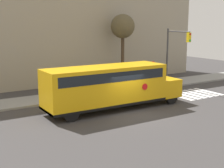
{
  "coord_description": "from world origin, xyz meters",
  "views": [
    {
      "loc": [
        -11.49,
        -16.14,
        5.84
      ],
      "look_at": [
        -0.14,
        2.12,
        1.66
      ],
      "focal_mm": 50.0,
      "sensor_mm": 36.0,
      "label": 1
    }
  ],
  "objects_px": {
    "school_bus": "(110,85)",
    "stop_sign": "(152,70)",
    "traffic_light": "(174,50)",
    "tree_near_sidewalk": "(123,28)"
  },
  "relations": [
    {
      "from": "school_bus",
      "to": "stop_sign",
      "type": "xyz_separation_m",
      "value": [
        7.05,
        4.16,
        -0.09
      ]
    },
    {
      "from": "stop_sign",
      "to": "traffic_light",
      "type": "distance_m",
      "value": 2.68
    },
    {
      "from": "stop_sign",
      "to": "traffic_light",
      "type": "xyz_separation_m",
      "value": [
        1.31,
        -1.36,
        1.91
      ]
    },
    {
      "from": "tree_near_sidewalk",
      "to": "school_bus",
      "type": "bearing_deg",
      "value": -128.65
    },
    {
      "from": "traffic_light",
      "to": "school_bus",
      "type": "bearing_deg",
      "value": -161.45
    },
    {
      "from": "stop_sign",
      "to": "traffic_light",
      "type": "bearing_deg",
      "value": -46.08
    },
    {
      "from": "traffic_light",
      "to": "tree_near_sidewalk",
      "type": "distance_m",
      "value": 5.66
    },
    {
      "from": "traffic_light",
      "to": "tree_near_sidewalk",
      "type": "xyz_separation_m",
      "value": [
        -2.26,
        4.83,
        1.91
      ]
    },
    {
      "from": "stop_sign",
      "to": "traffic_light",
      "type": "relative_size",
      "value": 0.46
    },
    {
      "from": "school_bus",
      "to": "traffic_light",
      "type": "relative_size",
      "value": 1.88
    }
  ]
}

